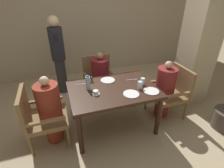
% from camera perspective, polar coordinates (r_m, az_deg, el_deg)
% --- Properties ---
extents(ground_plane, '(16.00, 16.00, 0.00)m').
position_cam_1_polar(ground_plane, '(3.04, 0.28, -13.25)').
color(ground_plane, tan).
extents(wall_back, '(8.00, 0.06, 2.80)m').
position_cam_1_polar(wall_back, '(4.50, -9.58, 20.46)').
color(wall_back, tan).
rests_on(wall_back, ground_plane).
extents(pillar_stone, '(0.50, 0.50, 2.70)m').
position_cam_1_polar(pillar_stone, '(3.57, 27.30, 14.71)').
color(pillar_stone, '#BCAD8E').
rests_on(pillar_stone, ground_plane).
extents(dining_table, '(1.30, 0.91, 0.72)m').
position_cam_1_polar(dining_table, '(2.66, 0.31, -3.11)').
color(dining_table, '#331E14').
rests_on(dining_table, ground_plane).
extents(chair_left_side, '(0.56, 0.56, 0.89)m').
position_cam_1_polar(chair_left_side, '(2.67, -22.39, -9.51)').
color(chair_left_side, brown).
rests_on(chair_left_side, ground_plane).
extents(diner_in_left_chair, '(0.32, 0.32, 1.07)m').
position_cam_1_polar(diner_in_left_chair, '(2.61, -19.52, -7.95)').
color(diner_in_left_chair, maroon).
rests_on(diner_in_left_chair, ground_plane).
extents(chair_far_side, '(0.56, 0.56, 0.89)m').
position_cam_1_polar(chair_far_side, '(3.46, -4.34, 2.12)').
color(chair_far_side, brown).
rests_on(chair_far_side, ground_plane).
extents(diner_in_far_chair, '(0.32, 0.32, 1.04)m').
position_cam_1_polar(diner_in_far_chair, '(3.31, -3.74, 1.86)').
color(diner_in_far_chair, maroon).
rests_on(diner_in_far_chair, ground_plane).
extents(chair_right_side, '(0.56, 0.56, 0.89)m').
position_cam_1_polar(chair_right_side, '(3.19, 18.82, -1.98)').
color(chair_right_side, brown).
rests_on(chair_right_side, ground_plane).
extents(diner_in_right_chair, '(0.32, 0.32, 1.04)m').
position_cam_1_polar(diner_in_right_chair, '(3.09, 16.81, -1.63)').
color(diner_in_right_chair, maroon).
rests_on(diner_in_right_chair, ground_plane).
extents(standing_host, '(0.27, 0.31, 1.60)m').
position_cam_1_polar(standing_host, '(3.73, -17.13, 9.23)').
color(standing_host, '#2D2D33').
rests_on(standing_host, ground_plane).
extents(plate_main_left, '(0.23, 0.23, 0.01)m').
position_cam_1_polar(plate_main_left, '(2.48, 6.30, -3.25)').
color(plate_main_left, white).
rests_on(plate_main_left, dining_table).
extents(plate_main_right, '(0.23, 0.23, 0.01)m').
position_cam_1_polar(plate_main_right, '(2.82, -1.44, 1.25)').
color(plate_main_right, white).
rests_on(plate_main_right, dining_table).
extents(plate_dessert_center, '(0.23, 0.23, 0.01)m').
position_cam_1_polar(plate_dessert_center, '(2.59, 12.66, -2.28)').
color(plate_dessert_center, white).
rests_on(plate_dessert_center, dining_table).
extents(teacup_with_saucer, '(0.11, 0.11, 0.06)m').
position_cam_1_polar(teacup_with_saucer, '(2.47, -5.34, -2.85)').
color(teacup_with_saucer, white).
rests_on(teacup_with_saucer, dining_table).
extents(water_bottle, '(0.07, 0.07, 0.23)m').
position_cam_1_polar(water_bottle, '(2.56, -7.86, 0.36)').
color(water_bottle, '#A3C6DB').
rests_on(water_bottle, dining_table).
extents(glass_tall_near, '(0.07, 0.07, 0.12)m').
position_cam_1_polar(glass_tall_near, '(2.61, 9.09, -0.34)').
color(glass_tall_near, silver).
rests_on(glass_tall_near, dining_table).
extents(glass_tall_mid, '(0.07, 0.07, 0.12)m').
position_cam_1_polar(glass_tall_mid, '(2.71, 9.94, 0.79)').
color(glass_tall_mid, silver).
rests_on(glass_tall_mid, dining_table).
extents(salt_shaker, '(0.03, 0.03, 0.09)m').
position_cam_1_polar(salt_shaker, '(2.79, -7.42, 1.53)').
color(salt_shaker, white).
rests_on(salt_shaker, dining_table).
extents(pepper_shaker, '(0.03, 0.03, 0.08)m').
position_cam_1_polar(pepper_shaker, '(2.80, -6.63, 1.61)').
color(pepper_shaker, '#4C3D2D').
rests_on(pepper_shaker, dining_table).
extents(fork_beside_plate, '(0.18, 0.04, 0.00)m').
position_cam_1_polar(fork_beside_plate, '(2.87, 6.78, 1.45)').
color(fork_beside_plate, silver).
rests_on(fork_beside_plate, dining_table).
extents(knife_beside_plate, '(0.19, 0.03, 0.00)m').
position_cam_1_polar(knife_beside_plate, '(2.76, -9.64, 0.02)').
color(knife_beside_plate, silver).
rests_on(knife_beside_plate, dining_table).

